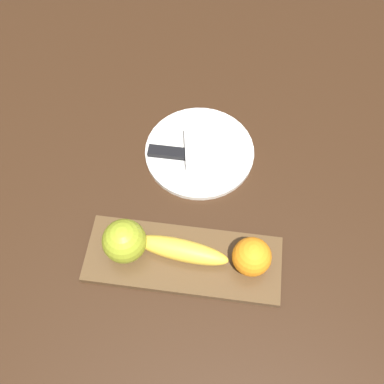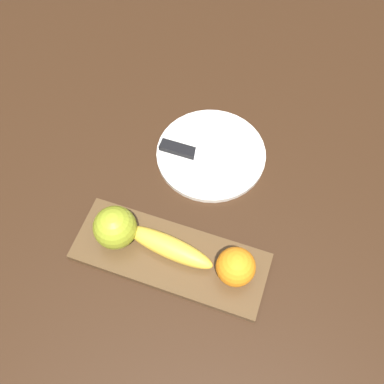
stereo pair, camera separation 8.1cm
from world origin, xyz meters
name	(u,v)px [view 1 (the left image)]	position (x,y,z in m)	size (l,w,h in m)	color
ground_plane	(166,270)	(0.00, 0.00, 0.00)	(2.40, 2.40, 0.00)	#321E10
fruit_tray	(183,260)	(0.03, 0.02, 0.01)	(0.35, 0.13, 0.01)	brown
apple	(124,241)	(-0.07, 0.02, 0.05)	(0.08, 0.08, 0.08)	#92A125
banana	(181,250)	(0.02, 0.03, 0.03)	(0.17, 0.04, 0.04)	yellow
orange_near_apple	(252,257)	(0.15, 0.03, 0.05)	(0.07, 0.07, 0.07)	orange
dinner_plate	(200,152)	(0.03, 0.26, 0.01)	(0.22, 0.22, 0.01)	white
folded_napkin	(213,148)	(0.06, 0.26, 0.02)	(0.11, 0.09, 0.02)	white
knife	(178,154)	(-0.01, 0.24, 0.02)	(0.18, 0.02, 0.01)	silver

